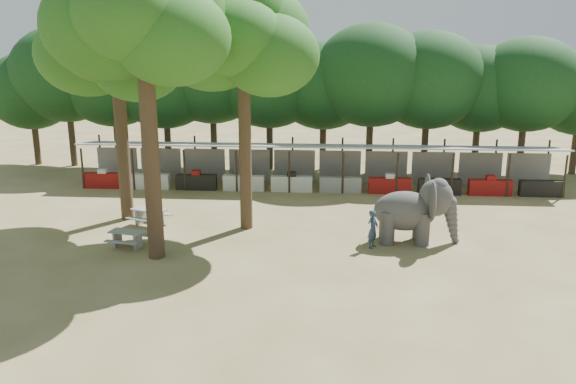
# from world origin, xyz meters

# --- Properties ---
(ground) EXTENTS (100.00, 100.00, 0.00)m
(ground) POSITION_xyz_m (0.00, 0.00, 0.00)
(ground) COLOR brown
(ground) RESTS_ON ground
(vendor_stalls) EXTENTS (28.00, 2.99, 2.80)m
(vendor_stalls) POSITION_xyz_m (-0.00, 13.84, 1.18)
(vendor_stalls) COLOR #999BA0
(vendor_stalls) RESTS_ON ground
(yard_tree_left) EXTENTS (7.10, 6.90, 11.02)m
(yard_tree_left) POSITION_xyz_m (-9.13, 7.19, 8.20)
(yard_tree_left) COLOR #332316
(yard_tree_left) RESTS_ON ground
(yard_tree_center) EXTENTS (7.10, 6.90, 12.04)m
(yard_tree_center) POSITION_xyz_m (-6.13, 2.19, 9.21)
(yard_tree_center) COLOR #332316
(yard_tree_center) RESTS_ON ground
(yard_tree_back) EXTENTS (7.10, 6.90, 11.36)m
(yard_tree_back) POSITION_xyz_m (-3.13, 6.19, 8.54)
(yard_tree_back) COLOR #332316
(yard_tree_back) RESTS_ON ground
(backdrop_trees) EXTENTS (46.46, 5.95, 8.33)m
(backdrop_trees) POSITION_xyz_m (0.00, 19.00, 5.51)
(backdrop_trees) COLOR #332316
(backdrop_trees) RESTS_ON ground
(elephant) EXTENTS (3.67, 2.83, 2.83)m
(elephant) POSITION_xyz_m (4.44, 4.60, 1.41)
(elephant) COLOR #3B3939
(elephant) RESTS_ON ground
(handler) EXTENTS (0.61, 0.69, 1.61)m
(handler) POSITION_xyz_m (2.63, 3.76, 0.81)
(handler) COLOR #26384C
(handler) RESTS_ON ground
(picnic_table_near) EXTENTS (1.64, 1.53, 0.72)m
(picnic_table_near) POSITION_xyz_m (-7.54, 3.00, 0.47)
(picnic_table_near) COLOR gray
(picnic_table_near) RESTS_ON ground
(picnic_table_far) EXTENTS (2.03, 1.94, 0.81)m
(picnic_table_far) POSITION_xyz_m (-7.57, 5.96, 0.53)
(picnic_table_far) COLOR gray
(picnic_table_far) RESTS_ON ground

